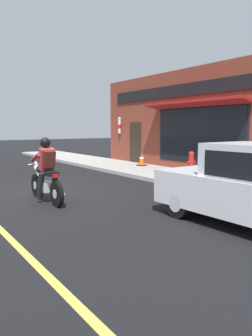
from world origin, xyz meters
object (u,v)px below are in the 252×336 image
Objects in this scene: motorcycle_with_rider at (46,175)px; trash_bin at (239,172)px; fire_hydrant at (191,164)px; traffic_cone at (142,159)px.

trash_bin is (4.67, -2.25, -0.04)m from motorcycle_with_rider.
motorcycle_with_rider is at bearing -176.22° from fire_hydrant.
traffic_cone is at bearing 82.30° from fire_hydrant.
traffic_cone is at bearing 32.83° from motorcycle_with_rider.
motorcycle_with_rider is 2.06× the size of trash_bin.
trash_bin reaches higher than traffic_cone.
trash_bin is at bearing -108.01° from fire_hydrant.
motorcycle_with_rider is 5.53m from fire_hydrant.
motorcycle_with_rider is 3.37× the size of traffic_cone.
fire_hydrant is at bearing 71.99° from trash_bin.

